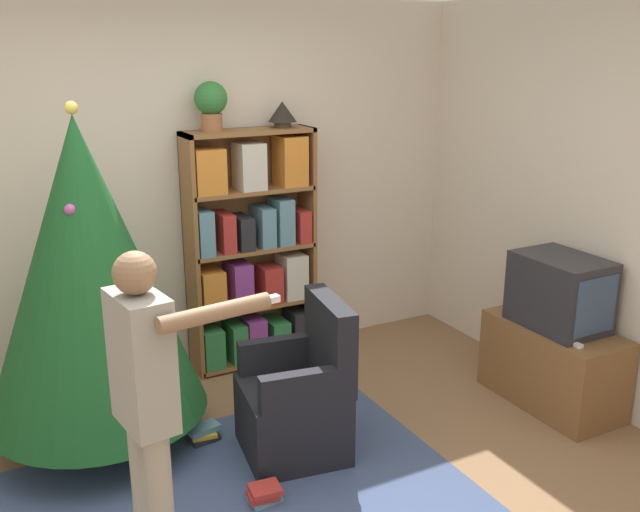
{
  "coord_description": "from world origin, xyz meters",
  "views": [
    {
      "loc": [
        -1.25,
        -2.79,
        2.3
      ],
      "look_at": [
        0.69,
        0.87,
        1.05
      ],
      "focal_mm": 40.0,
      "sensor_mm": 36.0,
      "label": 1
    }
  ],
  "objects_px": {
    "bookshelf": "(252,256)",
    "television": "(560,292)",
    "table_lamp": "(282,113)",
    "standing_person": "(147,396)",
    "armchair": "(299,400)",
    "christmas_tree": "(87,271)",
    "potted_plant": "(211,103)"
  },
  "relations": [
    {
      "from": "potted_plant",
      "to": "standing_person",
      "type": "bearing_deg",
      "value": -117.91
    },
    {
      "from": "television",
      "to": "table_lamp",
      "type": "distance_m",
      "value": 2.21
    },
    {
      "from": "armchair",
      "to": "standing_person",
      "type": "relative_size",
      "value": 0.61
    },
    {
      "from": "christmas_tree",
      "to": "table_lamp",
      "type": "height_order",
      "value": "christmas_tree"
    },
    {
      "from": "christmas_tree",
      "to": "table_lamp",
      "type": "relative_size",
      "value": 10.03
    },
    {
      "from": "bookshelf",
      "to": "standing_person",
      "type": "xyz_separation_m",
      "value": [
        -1.26,
        -1.88,
        0.07
      ]
    },
    {
      "from": "bookshelf",
      "to": "table_lamp",
      "type": "distance_m",
      "value": 1.04
    },
    {
      "from": "bookshelf",
      "to": "television",
      "type": "xyz_separation_m",
      "value": [
        1.47,
        -1.52,
        -0.04
      ]
    },
    {
      "from": "table_lamp",
      "to": "potted_plant",
      "type": "bearing_deg",
      "value": 180.0
    },
    {
      "from": "standing_person",
      "to": "christmas_tree",
      "type": "bearing_deg",
      "value": 171.82
    },
    {
      "from": "christmas_tree",
      "to": "potted_plant",
      "type": "distance_m",
      "value": 1.44
    },
    {
      "from": "potted_plant",
      "to": "bookshelf",
      "type": "bearing_deg",
      "value": -1.29
    },
    {
      "from": "television",
      "to": "standing_person",
      "type": "relative_size",
      "value": 0.38
    },
    {
      "from": "christmas_tree",
      "to": "armchair",
      "type": "height_order",
      "value": "christmas_tree"
    },
    {
      "from": "television",
      "to": "potted_plant",
      "type": "distance_m",
      "value": 2.57
    },
    {
      "from": "bookshelf",
      "to": "potted_plant",
      "type": "height_order",
      "value": "potted_plant"
    },
    {
      "from": "television",
      "to": "table_lamp",
      "type": "relative_size",
      "value": 2.89
    },
    {
      "from": "bookshelf",
      "to": "standing_person",
      "type": "height_order",
      "value": "bookshelf"
    },
    {
      "from": "christmas_tree",
      "to": "standing_person",
      "type": "bearing_deg",
      "value": -90.57
    },
    {
      "from": "christmas_tree",
      "to": "standing_person",
      "type": "relative_size",
      "value": 1.32
    },
    {
      "from": "table_lamp",
      "to": "standing_person",
      "type": "bearing_deg",
      "value": -128.79
    },
    {
      "from": "armchair",
      "to": "table_lamp",
      "type": "relative_size",
      "value": 4.6
    },
    {
      "from": "bookshelf",
      "to": "potted_plant",
      "type": "relative_size",
      "value": 5.24
    },
    {
      "from": "christmas_tree",
      "to": "standing_person",
      "type": "height_order",
      "value": "christmas_tree"
    },
    {
      "from": "television",
      "to": "potted_plant",
      "type": "bearing_deg",
      "value": 138.6
    },
    {
      "from": "christmas_tree",
      "to": "table_lamp",
      "type": "bearing_deg",
      "value": 22.86
    },
    {
      "from": "standing_person",
      "to": "table_lamp",
      "type": "bearing_deg",
      "value": 133.6
    },
    {
      "from": "television",
      "to": "table_lamp",
      "type": "xyz_separation_m",
      "value": [
        -1.21,
        1.53,
        1.05
      ]
    },
    {
      "from": "potted_plant",
      "to": "table_lamp",
      "type": "xyz_separation_m",
      "value": [
        0.52,
        -0.0,
        -0.09
      ]
    },
    {
      "from": "armchair",
      "to": "potted_plant",
      "type": "bearing_deg",
      "value": -171.08
    },
    {
      "from": "standing_person",
      "to": "armchair",
      "type": "bearing_deg",
      "value": 114.16
    },
    {
      "from": "christmas_tree",
      "to": "bookshelf",
      "type": "bearing_deg",
      "value": 26.76
    }
  ]
}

